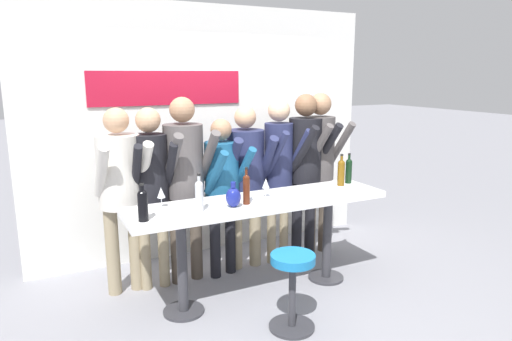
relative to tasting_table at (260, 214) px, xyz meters
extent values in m
plane|color=gray|center=(0.00, 0.00, -0.80)|extent=(40.00, 40.00, 0.00)
cube|color=silver|center=(0.00, 1.35, 0.60)|extent=(4.04, 0.10, 2.80)
cube|color=#B2142D|center=(-0.46, 1.29, 1.11)|extent=(1.66, 0.02, 0.36)
cube|color=white|center=(0.00, 0.00, 0.11)|extent=(2.44, 0.59, 0.06)
cylinder|color=#333338|center=(-0.76, 0.00, -0.33)|extent=(0.09, 0.09, 0.88)
cylinder|color=#333338|center=(-0.76, 0.00, -0.79)|extent=(0.36, 0.36, 0.02)
cylinder|color=#333338|center=(0.76, 0.00, -0.33)|extent=(0.09, 0.09, 0.88)
cylinder|color=#333338|center=(0.76, 0.00, -0.79)|extent=(0.36, 0.36, 0.02)
cylinder|color=#333338|center=(-0.04, -0.64, -0.79)|extent=(0.38, 0.38, 0.02)
cylinder|color=#333338|center=(-0.04, -0.64, -0.48)|extent=(0.06, 0.06, 0.58)
cylinder|color=#1972B2|center=(-0.04, -0.64, -0.19)|extent=(0.36, 0.36, 0.07)
cylinder|color=gray|center=(-1.23, 0.64, -0.37)|extent=(0.13, 0.13, 0.85)
cylinder|color=gray|center=(-1.02, 0.65, -0.37)|extent=(0.13, 0.13, 0.85)
cylinder|color=beige|center=(-1.13, 0.64, 0.38)|extent=(0.42, 0.42, 0.67)
sphere|color=tan|center=(-1.13, 0.64, 0.85)|extent=(0.23, 0.23, 0.23)
cylinder|color=beige|center=(-1.30, 0.47, 0.43)|extent=(0.12, 0.41, 0.52)
cylinder|color=beige|center=(-0.93, 0.49, 0.43)|extent=(0.12, 0.41, 0.52)
cylinder|color=gray|center=(-0.94, 0.60, -0.38)|extent=(0.10, 0.10, 0.84)
cylinder|color=gray|center=(-0.76, 0.59, -0.38)|extent=(0.10, 0.10, 0.84)
cylinder|color=black|center=(-0.85, 0.59, 0.38)|extent=(0.34, 0.34, 0.67)
sphere|color=tan|center=(-0.85, 0.59, 0.85)|extent=(0.23, 0.23, 0.23)
cylinder|color=black|center=(-1.01, 0.44, 0.43)|extent=(0.10, 0.39, 0.51)
cylinder|color=black|center=(-0.71, 0.42, 0.43)|extent=(0.10, 0.39, 0.51)
cylinder|color=#473D33|center=(-0.63, 0.60, -0.35)|extent=(0.12, 0.12, 0.89)
cylinder|color=#473D33|center=(-0.42, 0.61, -0.35)|extent=(0.12, 0.12, 0.89)
cylinder|color=#514C4C|center=(-0.52, 0.61, 0.44)|extent=(0.41, 0.41, 0.70)
sphere|color=#9E7556|center=(-0.52, 0.61, 0.93)|extent=(0.24, 0.24, 0.24)
cylinder|color=#514C4C|center=(-0.69, 0.42, 0.49)|extent=(0.13, 0.42, 0.54)
cylinder|color=#514C4C|center=(-0.33, 0.45, 0.49)|extent=(0.13, 0.42, 0.54)
cylinder|color=black|center=(-0.24, 0.55, -0.41)|extent=(0.11, 0.11, 0.78)
cylinder|color=black|center=(-0.05, 0.58, -0.41)|extent=(0.11, 0.11, 0.78)
cylinder|color=#19517A|center=(-0.14, 0.56, 0.29)|extent=(0.40, 0.40, 0.62)
sphere|color=#9E7556|center=(-0.14, 0.56, 0.72)|extent=(0.21, 0.21, 0.21)
cylinder|color=#19517A|center=(-0.27, 0.39, 0.34)|extent=(0.15, 0.38, 0.48)
cylinder|color=#19517A|center=(0.04, 0.45, 0.34)|extent=(0.15, 0.38, 0.48)
cylinder|color=gray|center=(0.05, 0.65, -0.38)|extent=(0.12, 0.12, 0.83)
cylinder|color=gray|center=(0.26, 0.64, -0.38)|extent=(0.12, 0.12, 0.83)
cylinder|color=#23284C|center=(0.16, 0.65, 0.36)|extent=(0.42, 0.42, 0.66)
sphere|color=tan|center=(0.16, 0.65, 0.82)|extent=(0.23, 0.23, 0.23)
cylinder|color=#23284C|center=(-0.04, 0.50, 0.41)|extent=(0.13, 0.40, 0.51)
cylinder|color=#23284C|center=(0.33, 0.47, 0.41)|extent=(0.13, 0.40, 0.51)
cylinder|color=gray|center=(0.45, 0.61, -0.37)|extent=(0.10, 0.10, 0.86)
cylinder|color=gray|center=(0.62, 0.63, -0.37)|extent=(0.10, 0.10, 0.86)
cylinder|color=#23284C|center=(0.53, 0.62, 0.41)|extent=(0.33, 0.33, 0.68)
sphere|color=#D6AD89|center=(0.53, 0.62, 0.88)|extent=(0.23, 0.23, 0.23)
cylinder|color=#23284C|center=(0.41, 0.44, 0.46)|extent=(0.11, 0.40, 0.52)
cylinder|color=#23284C|center=(0.70, 0.47, 0.46)|extent=(0.11, 0.40, 0.52)
cylinder|color=black|center=(0.76, 0.58, -0.36)|extent=(0.12, 0.12, 0.89)
cylinder|color=black|center=(0.96, 0.62, -0.36)|extent=(0.12, 0.12, 0.89)
cylinder|color=black|center=(0.86, 0.60, 0.44)|extent=(0.42, 0.42, 0.70)
sphere|color=brown|center=(0.86, 0.60, 0.93)|extent=(0.24, 0.24, 0.24)
cylinder|color=black|center=(0.72, 0.40, 0.49)|extent=(0.15, 0.42, 0.54)
cylinder|color=black|center=(1.06, 0.46, 0.49)|extent=(0.15, 0.42, 0.54)
cylinder|color=#473D33|center=(0.98, 0.63, -0.35)|extent=(0.11, 0.11, 0.89)
cylinder|color=#473D33|center=(1.16, 0.65, -0.35)|extent=(0.11, 0.11, 0.89)
cylinder|color=#514C4C|center=(1.07, 0.64, 0.44)|extent=(0.38, 0.38, 0.70)
sphere|color=#9E7556|center=(1.07, 0.64, 0.93)|extent=(0.24, 0.24, 0.24)
cylinder|color=#514C4C|center=(0.93, 0.45, 0.49)|extent=(0.13, 0.42, 0.54)
cylinder|color=#514C4C|center=(1.25, 0.49, 0.49)|extent=(0.13, 0.42, 0.54)
cylinder|color=black|center=(1.11, 0.15, 0.25)|extent=(0.07, 0.07, 0.22)
sphere|color=black|center=(1.11, 0.15, 0.36)|extent=(0.07, 0.07, 0.07)
cylinder|color=black|center=(1.11, 0.15, 0.40)|extent=(0.03, 0.03, 0.08)
cylinder|color=black|center=(1.11, 0.15, 0.45)|extent=(0.03, 0.03, 0.02)
cylinder|color=#4C1E0F|center=(-0.18, -0.08, 0.26)|extent=(0.06, 0.06, 0.23)
sphere|color=#4C1E0F|center=(-0.18, -0.08, 0.37)|extent=(0.06, 0.06, 0.06)
cylinder|color=#4C1E0F|center=(-0.18, -0.08, 0.41)|extent=(0.02, 0.02, 0.08)
cylinder|color=black|center=(-0.18, -0.08, 0.46)|extent=(0.03, 0.03, 0.02)
cylinder|color=#B7BCC1|center=(-0.62, -0.11, 0.25)|extent=(0.07, 0.07, 0.22)
sphere|color=#B7BCC1|center=(-0.62, -0.11, 0.37)|extent=(0.07, 0.07, 0.07)
cylinder|color=#B7BCC1|center=(-0.62, -0.11, 0.40)|extent=(0.03, 0.03, 0.08)
cylinder|color=black|center=(-0.62, -0.11, 0.45)|extent=(0.03, 0.03, 0.02)
cylinder|color=brown|center=(0.97, 0.09, 0.25)|extent=(0.07, 0.07, 0.23)
sphere|color=brown|center=(0.97, 0.09, 0.37)|extent=(0.07, 0.07, 0.07)
cylinder|color=brown|center=(0.97, 0.09, 0.41)|extent=(0.03, 0.03, 0.08)
cylinder|color=black|center=(0.97, 0.09, 0.46)|extent=(0.03, 0.03, 0.02)
cylinder|color=black|center=(-1.10, -0.15, 0.25)|extent=(0.08, 0.08, 0.21)
sphere|color=black|center=(-1.10, -0.15, 0.35)|extent=(0.08, 0.08, 0.08)
cylinder|color=black|center=(-1.10, -0.15, 0.39)|extent=(0.03, 0.03, 0.07)
cylinder|color=black|center=(-1.10, -0.15, 0.43)|extent=(0.03, 0.03, 0.02)
cylinder|color=silver|center=(-0.87, 0.15, 0.14)|extent=(0.06, 0.06, 0.01)
cylinder|color=silver|center=(-0.87, 0.15, 0.19)|extent=(0.01, 0.01, 0.08)
cone|color=silver|center=(-0.87, 0.15, 0.27)|extent=(0.07, 0.07, 0.09)
cylinder|color=silver|center=(0.08, 0.04, 0.14)|extent=(0.06, 0.06, 0.01)
cylinder|color=silver|center=(0.08, 0.04, 0.19)|extent=(0.01, 0.01, 0.08)
cone|color=silver|center=(0.08, 0.04, 0.27)|extent=(0.07, 0.07, 0.09)
ellipsoid|color=navy|center=(-0.32, -0.11, 0.23)|extent=(0.13, 0.13, 0.17)
cylinder|color=navy|center=(-0.32, -0.11, 0.34)|extent=(0.04, 0.04, 0.05)
camera|label=1|loc=(-1.83, -3.56, 1.27)|focal=32.00mm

